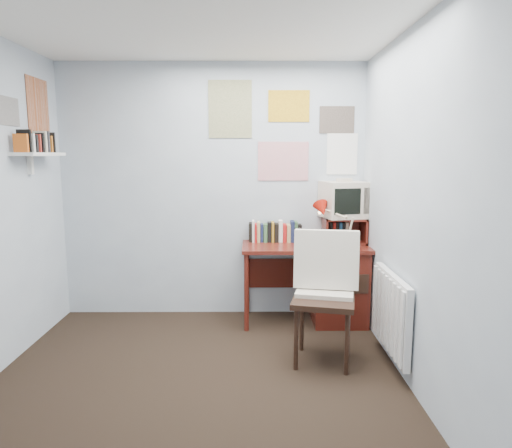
{
  "coord_description": "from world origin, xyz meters",
  "views": [
    {
      "loc": [
        0.4,
        -2.79,
        1.62
      ],
      "look_at": [
        0.43,
        0.93,
        1.05
      ],
      "focal_mm": 32.0,
      "sensor_mm": 36.0,
      "label": 1
    }
  ],
  "objects_px": {
    "desk": "(333,281)",
    "wall_shelf": "(39,154)",
    "desk_chair": "(324,301)",
    "crt_tv": "(344,198)",
    "desk_lamp": "(354,228)",
    "radiator": "(391,312)",
    "tv_riser": "(344,230)"
  },
  "relations": [
    {
      "from": "desk",
      "to": "wall_shelf",
      "type": "bearing_deg",
      "value": -171.6
    },
    {
      "from": "desk_chair",
      "to": "crt_tv",
      "type": "bearing_deg",
      "value": 84.61
    },
    {
      "from": "desk_lamp",
      "to": "crt_tv",
      "type": "relative_size",
      "value": 0.96
    },
    {
      "from": "desk",
      "to": "radiator",
      "type": "xyz_separation_m",
      "value": [
        0.29,
        -0.93,
        0.01
      ]
    },
    {
      "from": "desk_lamp",
      "to": "tv_riser",
      "type": "height_order",
      "value": "desk_lamp"
    },
    {
      "from": "wall_shelf",
      "to": "desk_lamp",
      "type": "bearing_deg",
      "value": 4.21
    },
    {
      "from": "desk_lamp",
      "to": "wall_shelf",
      "type": "distance_m",
      "value": 2.81
    },
    {
      "from": "tv_riser",
      "to": "radiator",
      "type": "height_order",
      "value": "tv_riser"
    },
    {
      "from": "desk_lamp",
      "to": "tv_riser",
      "type": "relative_size",
      "value": 0.96
    },
    {
      "from": "crt_tv",
      "to": "radiator",
      "type": "relative_size",
      "value": 0.5
    },
    {
      "from": "desk_lamp",
      "to": "crt_tv",
      "type": "bearing_deg",
      "value": 109.59
    },
    {
      "from": "tv_riser",
      "to": "crt_tv",
      "type": "relative_size",
      "value": 1.0
    },
    {
      "from": "desk_lamp",
      "to": "tv_riser",
      "type": "xyz_separation_m",
      "value": [
        -0.03,
        0.29,
        -0.07
      ]
    },
    {
      "from": "desk",
      "to": "desk_lamp",
      "type": "height_order",
      "value": "desk_lamp"
    },
    {
      "from": "radiator",
      "to": "wall_shelf",
      "type": "relative_size",
      "value": 1.29
    },
    {
      "from": "desk",
      "to": "desk_lamp",
      "type": "distance_m",
      "value": 0.59
    },
    {
      "from": "tv_riser",
      "to": "crt_tv",
      "type": "xyz_separation_m",
      "value": [
        -0.01,
        0.02,
        0.31
      ]
    },
    {
      "from": "tv_riser",
      "to": "desk_lamp",
      "type": "bearing_deg",
      "value": -84.47
    },
    {
      "from": "desk_chair",
      "to": "wall_shelf",
      "type": "xyz_separation_m",
      "value": [
        -2.35,
        0.5,
        1.12
      ]
    },
    {
      "from": "radiator",
      "to": "wall_shelf",
      "type": "distance_m",
      "value": 3.15
    },
    {
      "from": "desk",
      "to": "tv_riser",
      "type": "bearing_deg",
      "value": 42.96
    },
    {
      "from": "desk",
      "to": "crt_tv",
      "type": "height_order",
      "value": "crt_tv"
    },
    {
      "from": "desk_chair",
      "to": "radiator",
      "type": "relative_size",
      "value": 1.25
    },
    {
      "from": "desk",
      "to": "crt_tv",
      "type": "xyz_separation_m",
      "value": [
        0.11,
        0.13,
        0.79
      ]
    },
    {
      "from": "desk",
      "to": "desk_chair",
      "type": "height_order",
      "value": "desk_chair"
    },
    {
      "from": "desk_lamp",
      "to": "crt_tv",
      "type": "xyz_separation_m",
      "value": [
        -0.03,
        0.31,
        0.25
      ]
    },
    {
      "from": "wall_shelf",
      "to": "tv_riser",
      "type": "bearing_deg",
      "value": 10.32
    },
    {
      "from": "desk",
      "to": "desk_chair",
      "type": "xyz_separation_m",
      "value": [
        -0.22,
        -0.88,
        0.09
      ]
    },
    {
      "from": "crt_tv",
      "to": "wall_shelf",
      "type": "bearing_deg",
      "value": 177.06
    },
    {
      "from": "desk_chair",
      "to": "radiator",
      "type": "distance_m",
      "value": 0.52
    },
    {
      "from": "desk",
      "to": "radiator",
      "type": "height_order",
      "value": "desk"
    },
    {
      "from": "desk_chair",
      "to": "tv_riser",
      "type": "relative_size",
      "value": 2.49
    }
  ]
}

